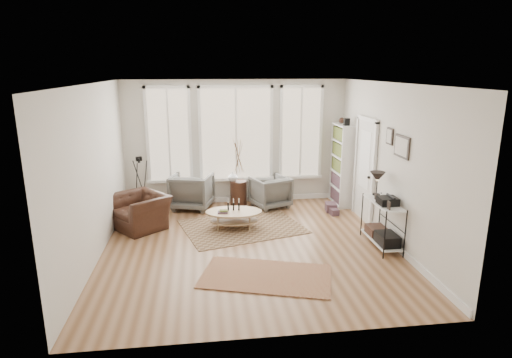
{
  "coord_description": "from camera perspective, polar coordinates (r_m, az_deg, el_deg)",
  "views": [
    {
      "loc": [
        -0.8,
        -7.2,
        3.15
      ],
      "look_at": [
        0.2,
        0.6,
        1.1
      ],
      "focal_mm": 30.0,
      "sensor_mm": 36.0,
      "label": 1
    }
  ],
  "objects": [
    {
      "name": "rug_main",
      "position": [
        8.8,
        -1.87,
        -6.34
      ],
      "size": [
        2.68,
        2.28,
        0.01
      ],
      "primitive_type": "cube",
      "rotation": [
        0.0,
        0.0,
        0.27
      ],
      "color": "brown",
      "rests_on": "ground"
    },
    {
      "name": "armchair_left",
      "position": [
        9.93,
        -8.53,
        -1.59
      ],
      "size": [
        1.09,
        1.1,
        0.82
      ],
      "primitive_type": "imported",
      "rotation": [
        0.0,
        0.0,
        2.86
      ],
      "color": "#61615D",
      "rests_on": "ground"
    },
    {
      "name": "armchair_right",
      "position": [
        9.92,
        1.88,
        -1.71
      ],
      "size": [
        1.01,
        1.03,
        0.73
      ],
      "primitive_type": "imported",
      "rotation": [
        0.0,
        0.0,
        3.52
      ],
      "color": "#61615D",
      "rests_on": "ground"
    },
    {
      "name": "vase",
      "position": [
        9.98,
        -3.12,
        0.36
      ],
      "size": [
        0.22,
        0.22,
        0.23
      ],
      "primitive_type": "imported",
      "rotation": [
        0.0,
        0.0,
        0.01
      ],
      "color": "silver",
      "rests_on": "side_table"
    },
    {
      "name": "bay_window",
      "position": [
        10.07,
        -2.67,
        5.78
      ],
      "size": [
        4.14,
        0.12,
        2.24
      ],
      "color": "tan",
      "rests_on": "ground"
    },
    {
      "name": "rug_runner",
      "position": [
        6.82,
        1.35,
        -12.78
      ],
      "size": [
        2.23,
        1.64,
        0.01
      ],
      "primitive_type": "cube",
      "rotation": [
        0.0,
        0.0,
        -0.3
      ],
      "color": "maroon",
      "rests_on": "ground"
    },
    {
      "name": "accent_chair",
      "position": [
        8.96,
        -15.23,
        -4.17
      ],
      "size": [
        1.41,
        1.39,
        0.69
      ],
      "primitive_type": "imported",
      "rotation": [
        0.0,
        0.0,
        -0.88
      ],
      "color": "#381F15",
      "rests_on": "ground"
    },
    {
      "name": "side_table",
      "position": [
        9.97,
        -2.37,
        0.86
      ],
      "size": [
        0.39,
        0.39,
        1.63
      ],
      "color": "#381F15",
      "rests_on": "ground"
    },
    {
      "name": "book_stack_far",
      "position": [
        9.62,
        10.37,
        -4.33
      ],
      "size": [
        0.19,
        0.23,
        0.14
      ],
      "primitive_type": "cube",
      "rotation": [
        0.0,
        0.0,
        0.13
      ],
      "color": "brown",
      "rests_on": "ground"
    },
    {
      "name": "book_stack_near",
      "position": [
        9.83,
        9.96,
        -3.73
      ],
      "size": [
        0.27,
        0.33,
        0.19
      ],
      "primitive_type": "cube",
      "rotation": [
        0.0,
        0.0,
        -0.13
      ],
      "color": "brown",
      "rests_on": "ground"
    },
    {
      "name": "wall_art",
      "position": [
        7.82,
        18.47,
        4.48
      ],
      "size": [
        0.04,
        0.88,
        0.44
      ],
      "color": "black",
      "rests_on": "ground"
    },
    {
      "name": "door",
      "position": [
        9.23,
        14.31,
        1.46
      ],
      "size": [
        0.09,
        1.06,
        2.22
      ],
      "color": "silver",
      "rests_on": "ground"
    },
    {
      "name": "room",
      "position": [
        7.48,
        -0.81,
        1.28
      ],
      "size": [
        5.5,
        5.54,
        2.9
      ],
      "color": "#9B7250",
      "rests_on": "ground"
    },
    {
      "name": "tripod_camera",
      "position": [
        9.82,
        -15.11,
        -1.05
      ],
      "size": [
        0.45,
        0.45,
        1.27
      ],
      "color": "black",
      "rests_on": "ground"
    },
    {
      "name": "coffee_table",
      "position": [
        8.65,
        -3.02,
        -4.8
      ],
      "size": [
        1.19,
        0.81,
        0.52
      ],
      "color": "tan",
      "rests_on": "ground"
    },
    {
      "name": "bookcase",
      "position": [
        10.2,
        11.37,
        1.9
      ],
      "size": [
        0.31,
        0.85,
        2.06
      ],
      "color": "white",
      "rests_on": "ground"
    },
    {
      "name": "low_shelf",
      "position": [
        8.05,
        16.5,
        -5.16
      ],
      "size": [
        0.38,
        1.08,
        1.3
      ],
      "color": "white",
      "rests_on": "ground"
    }
  ]
}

